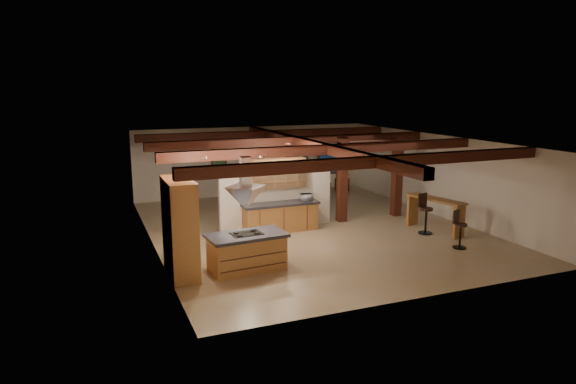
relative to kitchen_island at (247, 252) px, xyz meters
name	(u,v)px	position (x,y,z in m)	size (l,w,h in m)	color
ground	(310,229)	(3.08, 2.92, -0.49)	(12.00, 12.00, 0.00)	tan
room_walls	(311,175)	(3.08, 2.92, 1.29)	(12.00, 12.00, 12.00)	silver
ceiling_beams	(311,145)	(3.08, 2.92, 2.27)	(10.00, 12.00, 0.28)	#37160D
timber_posts	(370,169)	(5.58, 3.42, 1.27)	(2.50, 0.30, 2.90)	#37160D
partition_wall	(276,195)	(2.08, 3.42, 0.61)	(3.80, 0.18, 2.20)	silver
pantry_cabinet	(180,228)	(-1.59, 0.32, 0.71)	(0.67, 1.60, 2.40)	#A97136
back_counter	(281,217)	(2.08, 3.03, -0.01)	(2.50, 0.66, 0.94)	#A97136
upper_display_cabinet	(278,174)	(2.08, 3.23, 1.36)	(1.80, 0.36, 0.95)	#A97136
range_hood	(246,202)	(0.00, 0.00, 1.29)	(1.10, 1.10, 1.40)	silver
back_windows	(313,156)	(5.88, 8.85, 1.01)	(2.70, 0.07, 1.70)	#37160D
framed_art	(219,157)	(1.58, 8.85, 1.21)	(0.65, 0.05, 0.85)	#37160D
recessed_cans	(254,152)	(0.55, 0.98, 2.38)	(3.16, 2.46, 0.03)	silver
kitchen_island	(247,252)	(0.00, 0.00, 0.00)	(2.04, 1.20, 0.97)	#A97136
dining_table	(292,198)	(3.70, 6.04, -0.14)	(1.97, 1.10, 0.69)	#38150E
sofa	(304,187)	(5.09, 8.01, -0.16)	(2.25, 0.88, 0.66)	black
microwave	(306,197)	(2.98, 3.03, 0.56)	(0.39, 0.26, 0.22)	silver
bar_counter	(435,209)	(6.67, 1.19, 0.24)	(0.96, 2.13, 1.08)	#A97136
side_table	(342,185)	(6.95, 8.04, -0.20)	(0.46, 0.46, 0.57)	#37160D
table_lamp	(342,173)	(6.95, 8.04, 0.30)	(0.26, 0.26, 0.31)	black
bar_stool_a	(459,229)	(6.21, -0.51, 0.07)	(0.41, 0.42, 1.10)	black
bar_stool_b	(425,214)	(6.22, 1.10, 0.15)	(0.45, 0.46, 1.27)	black
dining_chairs	(292,190)	(3.70, 6.04, 0.16)	(2.45, 2.45, 1.28)	#37160D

